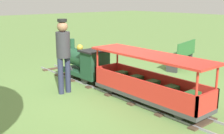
% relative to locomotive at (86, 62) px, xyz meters
% --- Properties ---
extents(ground_plane, '(60.00, 60.00, 0.00)m').
position_rel_locomotive_xyz_m(ground_plane, '(0.00, -1.14, -0.48)').
color(ground_plane, '#608442').
extents(track, '(0.68, 6.40, 0.04)m').
position_rel_locomotive_xyz_m(track, '(0.00, -1.22, -0.47)').
color(track, gray).
rests_on(track, ground_plane).
extents(locomotive, '(0.64, 1.45, 0.97)m').
position_rel_locomotive_xyz_m(locomotive, '(0.00, 0.00, 0.00)').
color(locomotive, '#1E472D').
rests_on(locomotive, ground_plane).
extents(passenger_car, '(0.74, 2.70, 0.97)m').
position_rel_locomotive_xyz_m(passenger_car, '(0.00, -2.12, -0.06)').
color(passenger_car, '#3F3F3F').
rests_on(passenger_car, ground_plane).
extents(conductor_person, '(0.30, 0.30, 1.62)m').
position_rel_locomotive_xyz_m(conductor_person, '(-0.89, -0.46, 0.47)').
color(conductor_person, '#282D47').
rests_on(conductor_person, ground_plane).
extents(park_bench, '(1.36, 0.71, 0.82)m').
position_rel_locomotive_xyz_m(park_bench, '(2.92, -0.77, -0.07)').
color(park_bench, '#2D6B33').
rests_on(park_bench, ground_plane).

